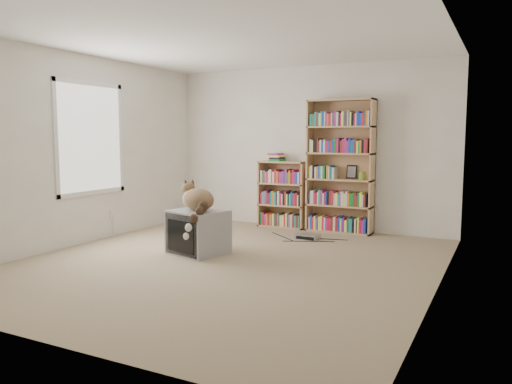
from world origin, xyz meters
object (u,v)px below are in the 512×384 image
at_px(bookcase_short, 283,197).
at_px(bookcase_tall, 341,170).
at_px(crt_tv, 199,232).
at_px(dvd_player, 308,237).
at_px(cat, 197,203).

bearing_deg(bookcase_short, bookcase_tall, 0.14).
xyz_separation_m(crt_tv, dvd_player, (0.88, 1.40, -0.23)).
distance_m(cat, dvd_player, 1.80).
xyz_separation_m(crt_tv, bookcase_tall, (1.11, 2.13, 0.66)).
relative_size(cat, bookcase_short, 0.74).
relative_size(bookcase_short, dvd_player, 3.34).
bearing_deg(crt_tv, cat, -55.33).
relative_size(cat, dvd_player, 2.46).
bearing_deg(crt_tv, dvd_player, 72.18).
height_order(bookcase_tall, bookcase_short, bookcase_tall).
height_order(cat, bookcase_tall, bookcase_tall).
relative_size(crt_tv, bookcase_tall, 0.37).
distance_m(cat, bookcase_short, 2.21).
bearing_deg(dvd_player, bookcase_tall, 74.92).
bearing_deg(cat, bookcase_tall, 91.41).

